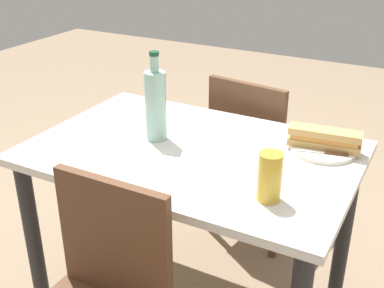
{
  "coord_description": "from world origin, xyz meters",
  "views": [
    {
      "loc": [
        -0.75,
        1.41,
        1.51
      ],
      "look_at": [
        0.0,
        0.0,
        0.75
      ],
      "focal_mm": 45.98,
      "sensor_mm": 36.0,
      "label": 1
    }
  ],
  "objects_px": {
    "chair_near": "(255,151)",
    "knife_near": "(325,153)",
    "water_bottle": "(156,104)",
    "dining_table": "(192,177)",
    "beer_glass": "(270,177)",
    "plate_near": "(323,149)",
    "baguette_sandwich_near": "(325,138)"
  },
  "relations": [
    {
      "from": "plate_near",
      "to": "knife_near",
      "type": "bearing_deg",
      "value": 109.03
    },
    {
      "from": "baguette_sandwich_near",
      "to": "beer_glass",
      "type": "height_order",
      "value": "beer_glass"
    },
    {
      "from": "chair_near",
      "to": "knife_near",
      "type": "bearing_deg",
      "value": 134.38
    },
    {
      "from": "chair_near",
      "to": "beer_glass",
      "type": "xyz_separation_m",
      "value": [
        -0.34,
        0.78,
        0.33
      ]
    },
    {
      "from": "baguette_sandwich_near",
      "to": "water_bottle",
      "type": "relative_size",
      "value": 0.78
    },
    {
      "from": "baguette_sandwich_near",
      "to": "beer_glass",
      "type": "bearing_deg",
      "value": 81.56
    },
    {
      "from": "plate_near",
      "to": "dining_table",
      "type": "bearing_deg",
      "value": 26.44
    },
    {
      "from": "dining_table",
      "to": "knife_near",
      "type": "distance_m",
      "value": 0.49
    },
    {
      "from": "beer_glass",
      "to": "plate_near",
      "type": "bearing_deg",
      "value": -98.44
    },
    {
      "from": "dining_table",
      "to": "beer_glass",
      "type": "xyz_separation_m",
      "value": [
        -0.36,
        0.19,
        0.19
      ]
    },
    {
      "from": "plate_near",
      "to": "beer_glass",
      "type": "height_order",
      "value": "beer_glass"
    },
    {
      "from": "chair_near",
      "to": "water_bottle",
      "type": "bearing_deg",
      "value": 71.79
    },
    {
      "from": "chair_near",
      "to": "baguette_sandwich_near",
      "type": "distance_m",
      "value": 0.62
    },
    {
      "from": "chair_near",
      "to": "water_bottle",
      "type": "relative_size",
      "value": 2.51
    },
    {
      "from": "dining_table",
      "to": "chair_near",
      "type": "distance_m",
      "value": 0.6
    },
    {
      "from": "chair_near",
      "to": "baguette_sandwich_near",
      "type": "height_order",
      "value": "chair_near"
    },
    {
      "from": "knife_near",
      "to": "water_bottle",
      "type": "relative_size",
      "value": 0.53
    },
    {
      "from": "baguette_sandwich_near",
      "to": "knife_near",
      "type": "height_order",
      "value": "baguette_sandwich_near"
    },
    {
      "from": "chair_near",
      "to": "beer_glass",
      "type": "relative_size",
      "value": 5.54
    },
    {
      "from": "water_bottle",
      "to": "knife_near",
      "type": "bearing_deg",
      "value": -166.64
    },
    {
      "from": "chair_near",
      "to": "knife_near",
      "type": "distance_m",
      "value": 0.65
    },
    {
      "from": "water_bottle",
      "to": "chair_near",
      "type": "bearing_deg",
      "value": -108.21
    },
    {
      "from": "dining_table",
      "to": "knife_near",
      "type": "bearing_deg",
      "value": -159.99
    },
    {
      "from": "knife_near",
      "to": "water_bottle",
      "type": "xyz_separation_m",
      "value": [
        0.6,
        0.14,
        0.12
      ]
    },
    {
      "from": "chair_near",
      "to": "baguette_sandwich_near",
      "type": "relative_size",
      "value": 3.23
    },
    {
      "from": "chair_near",
      "to": "plate_near",
      "type": "relative_size",
      "value": 3.58
    },
    {
      "from": "chair_near",
      "to": "knife_near",
      "type": "relative_size",
      "value": 4.74
    },
    {
      "from": "plate_near",
      "to": "water_bottle",
      "type": "xyz_separation_m",
      "value": [
        0.58,
        0.19,
        0.13
      ]
    },
    {
      "from": "chair_near",
      "to": "knife_near",
      "type": "height_order",
      "value": "chair_near"
    },
    {
      "from": "baguette_sandwich_near",
      "to": "plate_near",
      "type": "bearing_deg",
      "value": 0.0
    },
    {
      "from": "dining_table",
      "to": "beer_glass",
      "type": "bearing_deg",
      "value": 151.85
    },
    {
      "from": "plate_near",
      "to": "water_bottle",
      "type": "distance_m",
      "value": 0.63
    }
  ]
}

